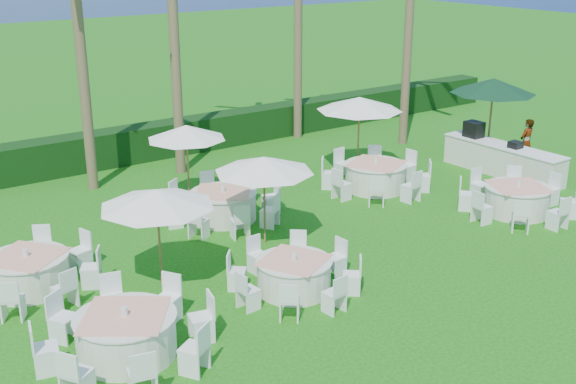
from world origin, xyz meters
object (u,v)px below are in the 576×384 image
umbrella_d (359,104)px  staff_person (526,142)px  banquet_table_d (28,272)px  umbrella_green (493,86)px  banquet_table_a (126,334)px  banquet_table_f (375,176)px  banquet_table_c (517,199)px  banquet_table_b (294,274)px  banquet_table_e (224,205)px  umbrella_c (186,132)px  umbrella_b (264,165)px  buffet_table (502,158)px  umbrella_a (157,198)px

umbrella_d → staff_person: 6.05m
banquet_table_d → umbrella_green: bearing=1.8°
banquet_table_a → banquet_table_f: 11.08m
staff_person → umbrella_green: bearing=-52.2°
banquet_table_c → umbrella_green: bearing=49.6°
banquet_table_a → staff_person: (16.04, 3.38, 0.37)m
banquet_table_f → umbrella_green: bearing=-1.6°
banquet_table_b → banquet_table_e: banquet_table_e is taller
banquet_table_b → banquet_table_d: (-4.76, 3.47, 0.03)m
banquet_table_b → umbrella_c: 6.61m
banquet_table_d → umbrella_d: umbrella_d is taller
banquet_table_e → banquet_table_a: bearing=-135.3°
banquet_table_c → banquet_table_e: 8.27m
banquet_table_a → banquet_table_e: bearing=44.7°
umbrella_c → umbrella_green: size_ratio=0.80×
banquet_table_e → umbrella_b: (0.02, -2.03, 1.67)m
banquet_table_a → banquet_table_d: (-0.68, 3.80, -0.02)m
banquet_table_d → banquet_table_f: 10.85m
banquet_table_c → umbrella_green: size_ratio=1.09×
banquet_table_c → staff_person: (4.02, 2.81, 0.39)m
banquet_table_b → banquet_table_c: (7.94, 0.24, 0.04)m
banquet_table_f → umbrella_green: umbrella_green is taller
buffet_table → umbrella_c: bearing=160.5°
banquet_table_c → buffet_table: buffet_table is taller
banquet_table_b → banquet_table_c: size_ratio=0.92×
banquet_table_b → umbrella_green: 12.03m
banquet_table_a → umbrella_a: size_ratio=1.31×
banquet_table_d → umbrella_d: bearing=11.4°
umbrella_a → umbrella_c: size_ratio=1.07×
banquet_table_a → banquet_table_f: size_ratio=0.99×
umbrella_a → buffet_table: size_ratio=0.59×
umbrella_c → staff_person: (11.21, -3.28, -1.35)m
banquet_table_d → umbrella_b: 6.01m
umbrella_b → umbrella_green: 10.28m
banquet_table_d → umbrella_a: umbrella_a is taller
umbrella_a → umbrella_d: 9.86m
banquet_table_c → buffet_table: size_ratio=0.74×
umbrella_a → staff_person: bearing=4.5°
banquet_table_c → banquet_table_e: banquet_table_e is taller
buffet_table → banquet_table_c: bearing=-134.3°
banquet_table_d → umbrella_a: (2.48, -1.54, 1.67)m
umbrella_a → umbrella_c: 5.35m
umbrella_c → umbrella_d: umbrella_d is taller
banquet_table_b → staff_person: staff_person is taller
banquet_table_b → banquet_table_d: 5.89m
umbrella_d → umbrella_green: bearing=-22.9°
banquet_table_c → banquet_table_f: size_ratio=0.96×
banquet_table_d → banquet_table_e: size_ratio=0.97×
banquet_table_d → umbrella_b: umbrella_b is taller
banquet_table_b → umbrella_c: (0.76, 6.33, 1.77)m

